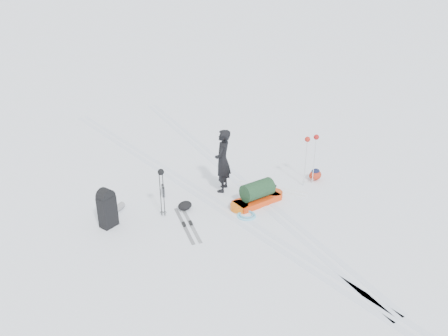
{
  "coord_description": "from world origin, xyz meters",
  "views": [
    {
      "loc": [
        -5.2,
        -7.93,
        5.43
      ],
      "look_at": [
        0.21,
        0.13,
        0.95
      ],
      "focal_mm": 35.0,
      "sensor_mm": 36.0,
      "label": 1
    }
  ],
  "objects_px": {
    "skier": "(223,161)",
    "expedition_rucksack": "(108,208)",
    "pulk_sled": "(257,195)",
    "ski_poles_black": "(161,178)"
  },
  "relations": [
    {
      "from": "skier",
      "to": "ski_poles_black",
      "type": "relative_size",
      "value": 1.39
    },
    {
      "from": "pulk_sled",
      "to": "ski_poles_black",
      "type": "distance_m",
      "value": 2.49
    },
    {
      "from": "ski_poles_black",
      "to": "pulk_sled",
      "type": "bearing_deg",
      "value": -34.12
    },
    {
      "from": "skier",
      "to": "expedition_rucksack",
      "type": "bearing_deg",
      "value": -43.94
    },
    {
      "from": "skier",
      "to": "expedition_rucksack",
      "type": "relative_size",
      "value": 1.78
    },
    {
      "from": "pulk_sled",
      "to": "ski_poles_black",
      "type": "height_order",
      "value": "ski_poles_black"
    },
    {
      "from": "pulk_sled",
      "to": "ski_poles_black",
      "type": "bearing_deg",
      "value": 159.46
    },
    {
      "from": "skier",
      "to": "expedition_rucksack",
      "type": "distance_m",
      "value": 3.15
    },
    {
      "from": "skier",
      "to": "ski_poles_black",
      "type": "bearing_deg",
      "value": -34.15
    },
    {
      "from": "pulk_sled",
      "to": "expedition_rucksack",
      "type": "distance_m",
      "value": 3.62
    }
  ]
}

